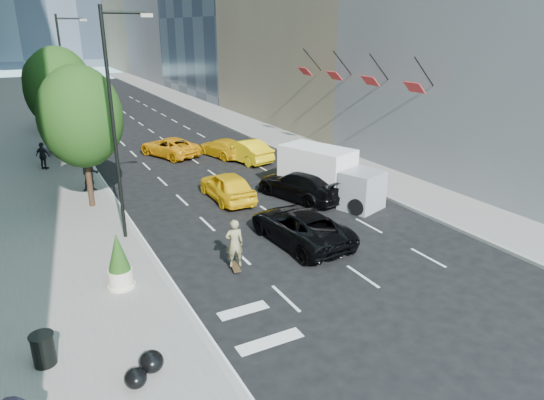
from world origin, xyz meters
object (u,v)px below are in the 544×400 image
skateboarder (235,246)px  box_truck (328,174)px  black_sedan_mercedes (300,185)px  planter_shrub (119,262)px  city_bus (85,120)px  black_sedan_lincoln (300,226)px  trash_can (43,350)px

skateboarder → box_truck: 9.71m
black_sedan_mercedes → box_truck: 1.68m
box_truck → planter_shrub: 13.46m
planter_shrub → box_truck: bearing=21.3°
city_bus → planter_shrub: size_ratio=5.52×
skateboarder → city_bus: size_ratio=0.17×
black_sedan_lincoln → city_bus: size_ratio=0.48×
black_sedan_mercedes → box_truck: (1.31, -0.83, 0.65)m
black_sedan_mercedes → skateboarder: bearing=26.3°
black_sedan_mercedes → box_truck: size_ratio=0.88×
black_sedan_mercedes → planter_shrub: bearing=11.1°
black_sedan_lincoln → city_bus: bearing=-82.7°
box_truck → planter_shrub: (-12.54, -4.88, -0.29)m
skateboarder → black_sedan_lincoln: (3.70, 1.03, -0.22)m
black_sedan_lincoln → black_sedan_mercedes: size_ratio=1.01×
planter_shrub → black_sedan_mercedes: bearing=26.9°
black_sedan_lincoln → planter_shrub: bearing=0.6°
city_bus → trash_can: bearing=-76.9°
box_truck → black_sedan_lincoln: bearing=-155.2°
trash_can → planter_shrub: (2.86, 3.45, 0.56)m
skateboarder → trash_can: size_ratio=2.14×
black_sedan_lincoln → trash_can: (-10.99, -4.05, -0.17)m
black_sedan_mercedes → trash_can: (-14.09, -9.16, -0.20)m
city_bus → planter_shrub: (-2.83, -28.01, -0.48)m
skateboarder → black_sedan_lincoln: bearing=-152.0°
black_sedan_lincoln → black_sedan_mercedes: black_sedan_mercedes is taller
planter_shrub → skateboarder: bearing=-5.6°
black_sedan_lincoln → trash_can: bearing=16.6°
skateboarder → box_truck: box_truck is taller
black_sedan_mercedes → city_bus: (-8.40, 22.30, 0.84)m
black_sedan_mercedes → trash_can: 16.81m
black_sedan_lincoln → box_truck: 6.18m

